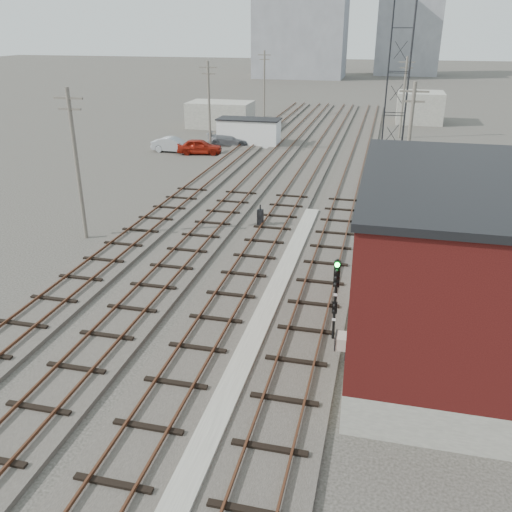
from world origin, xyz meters
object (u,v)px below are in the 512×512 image
(car_silver, at_px, (174,145))
(car_grey, at_px, (230,139))
(switch_stand, at_px, (260,217))
(car_red, at_px, (200,146))
(site_trailer, at_px, (249,132))
(signal_mast, at_px, (335,296))

(car_silver, distance_m, car_grey, 6.61)
(switch_stand, relative_size, car_silver, 0.32)
(car_grey, bearing_deg, car_red, 158.24)
(site_trailer, bearing_deg, car_silver, -141.97)
(switch_stand, bearing_deg, car_grey, 121.09)
(signal_mast, distance_m, switch_stand, 14.35)
(site_trailer, height_order, car_grey, site_trailer)
(car_red, distance_m, car_grey, 5.22)
(car_red, bearing_deg, signal_mast, -163.51)
(signal_mast, xyz_separation_m, car_grey, (-15.35, 37.75, -1.47))
(switch_stand, bearing_deg, car_silver, 135.34)
(site_trailer, distance_m, car_silver, 8.62)
(switch_stand, relative_size, site_trailer, 0.21)
(site_trailer, xyz_separation_m, car_grey, (-2.00, -0.71, -0.75))
(signal_mast, relative_size, car_grey, 0.78)
(signal_mast, height_order, car_red, signal_mast)
(switch_stand, distance_m, car_silver, 24.63)
(switch_stand, bearing_deg, signal_mast, -53.98)
(site_trailer, bearing_deg, car_red, -124.09)
(car_red, bearing_deg, car_silver, 73.00)
(site_trailer, height_order, car_silver, site_trailer)
(signal_mast, height_order, site_trailer, signal_mast)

